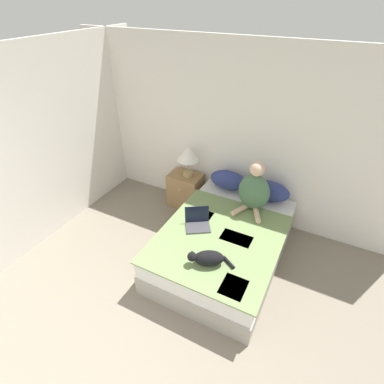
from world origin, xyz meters
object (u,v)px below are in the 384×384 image
(bed, at_px, (224,244))
(cat_tabby, at_px, (207,258))
(pillow_far, at_px, (270,191))
(pillow_near, at_px, (228,180))
(table_lamp, at_px, (188,155))
(person_sitting, at_px, (254,190))
(nightstand, at_px, (185,190))
(laptop_open, at_px, (198,223))

(bed, height_order, cat_tabby, cat_tabby)
(pillow_far, relative_size, cat_tabby, 1.12)
(pillow_near, distance_m, table_lamp, 0.71)
(person_sitting, height_order, table_lamp, person_sitting)
(bed, xyz_separation_m, nightstand, (-1.02, 0.83, 0.03))
(bed, relative_size, laptop_open, 5.12)
(laptop_open, bearing_deg, bed, -13.00)
(person_sitting, bearing_deg, pillow_far, 64.40)
(table_lamp, bearing_deg, cat_tabby, -55.34)
(nightstand, bearing_deg, pillow_far, 1.01)
(pillow_far, height_order, table_lamp, table_lamp)
(laptop_open, distance_m, nightstand, 1.20)
(cat_tabby, bearing_deg, table_lamp, -83.05)
(cat_tabby, relative_size, table_lamp, 0.98)
(pillow_near, bearing_deg, cat_tabby, -76.50)
(bed, height_order, person_sitting, person_sitting)
(pillow_near, height_order, nightstand, pillow_near)
(person_sitting, bearing_deg, pillow_near, 146.90)
(bed, height_order, pillow_near, pillow_near)
(pillow_near, distance_m, pillow_far, 0.62)
(pillow_near, height_order, pillow_far, same)
(pillow_far, bearing_deg, nightstand, -178.99)
(pillow_near, height_order, person_sitting, person_sitting)
(person_sitting, bearing_deg, nightstand, 166.41)
(pillow_near, relative_size, cat_tabby, 1.12)
(bed, xyz_separation_m, person_sitting, (0.16, 0.54, 0.56))
(bed, relative_size, pillow_near, 3.69)
(pillow_near, xyz_separation_m, cat_tabby, (0.36, -1.48, -0.06))
(bed, distance_m, laptop_open, 0.47)
(pillow_near, relative_size, laptop_open, 1.39)
(pillow_near, distance_m, person_sitting, 0.58)
(person_sitting, relative_size, nightstand, 1.24)
(pillow_near, bearing_deg, pillow_far, 0.00)
(laptop_open, bearing_deg, cat_tabby, -86.81)
(pillow_far, relative_size, table_lamp, 1.10)
(person_sitting, distance_m, cat_tabby, 1.20)
(table_lamp, bearing_deg, nightstand, -178.93)
(laptop_open, bearing_deg, person_sitting, 20.50)
(pillow_far, bearing_deg, person_sitting, -115.60)
(cat_tabby, height_order, laptop_open, laptop_open)
(pillow_near, relative_size, pillow_far, 1.00)
(bed, bearing_deg, table_lamp, 139.39)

